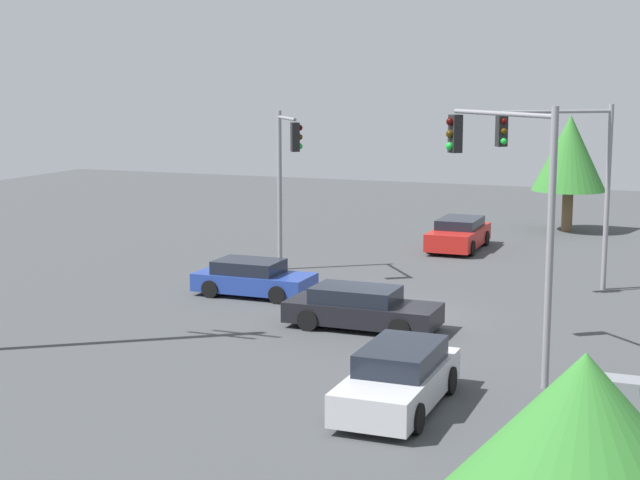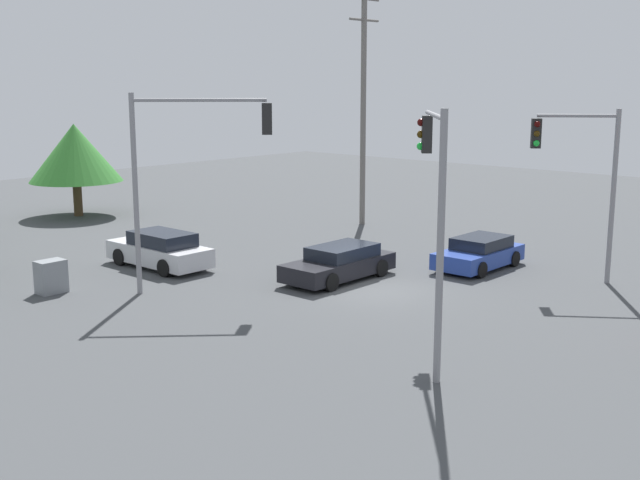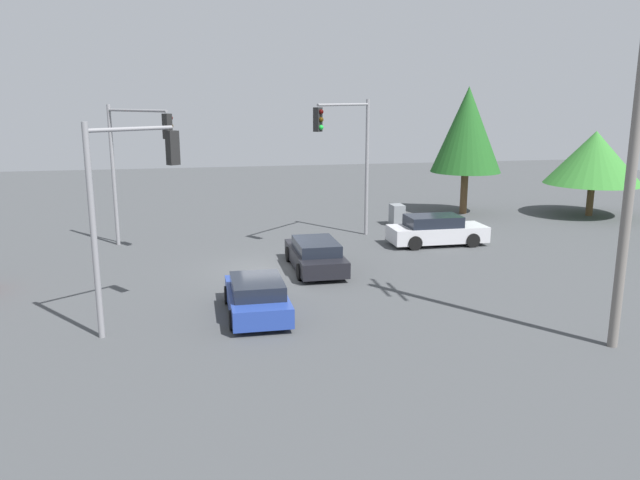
% 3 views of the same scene
% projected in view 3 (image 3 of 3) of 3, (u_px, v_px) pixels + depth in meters
% --- Properties ---
extents(ground_plane, '(80.00, 80.00, 0.00)m').
position_uv_depth(ground_plane, '(271.00, 269.00, 25.72)').
color(ground_plane, '#424447').
extents(sedan_blue, '(4.10, 1.96, 1.25)m').
position_uv_depth(sedan_blue, '(257.00, 297.00, 20.24)').
color(sedan_blue, '#233D93').
rests_on(sedan_blue, ground_plane).
extents(sedan_dark, '(4.63, 1.97, 1.27)m').
position_uv_depth(sedan_dark, '(315.00, 255.00, 25.60)').
color(sedan_dark, black).
rests_on(sedan_dark, ground_plane).
extents(sedan_silver, '(1.93, 4.65, 1.44)m').
position_uv_depth(sedan_silver, '(436.00, 231.00, 29.93)').
color(sedan_silver, silver).
rests_on(sedan_silver, ground_plane).
extents(traffic_signal_main, '(3.61, 3.04, 6.62)m').
position_uv_depth(traffic_signal_main, '(133.00, 151.00, 28.03)').
color(traffic_signal_main, gray).
rests_on(traffic_signal_main, ground_plane).
extents(traffic_signal_cross, '(3.47, 3.49, 6.86)m').
position_uv_depth(traffic_signal_cross, '(350.00, 145.00, 29.86)').
color(traffic_signal_cross, gray).
rests_on(traffic_signal_cross, ground_plane).
extents(traffic_signal_aux, '(1.97, 2.58, 6.28)m').
position_uv_depth(traffic_signal_aux, '(126.00, 191.00, 18.32)').
color(traffic_signal_aux, gray).
rests_on(traffic_signal_aux, ground_plane).
extents(utility_pole_tall, '(2.20, 0.28, 11.76)m').
position_uv_depth(utility_pole_tall, '(636.00, 126.00, 16.40)').
color(utility_pole_tall, slate).
rests_on(utility_pole_tall, ground_plane).
extents(electrical_cabinet, '(0.97, 0.66, 1.15)m').
position_uv_depth(electrical_cabinet, '(397.00, 215.00, 34.58)').
color(electrical_cabinet, gray).
rests_on(electrical_cabinet, ground_plane).
extents(tree_left, '(4.18, 4.18, 7.59)m').
position_uv_depth(tree_left, '(467.00, 130.00, 37.14)').
color(tree_left, brown).
rests_on(tree_left, ground_plane).
extents(tree_far, '(5.61, 5.61, 5.04)m').
position_uv_depth(tree_far, '(594.00, 158.00, 36.78)').
color(tree_far, brown).
rests_on(tree_far, ground_plane).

